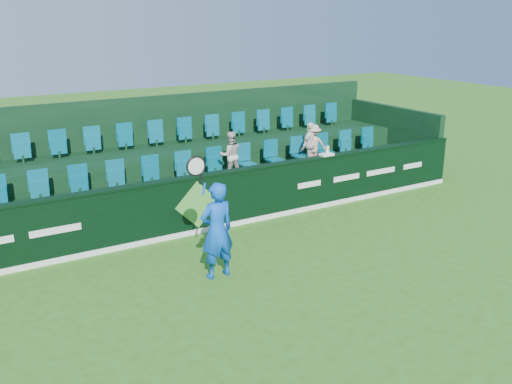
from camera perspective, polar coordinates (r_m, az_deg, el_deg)
ground at (r=10.04m, az=4.03°, el=-11.20°), size 60.00×60.00×0.00m
sponsor_hoarding at (r=12.97m, az=-6.05°, el=-1.25°), size 16.00×0.25×1.35m
stand_tier_front at (r=14.01m, az=-7.95°, el=-1.07°), size 16.00×2.00×0.80m
stand_tier_back at (r=15.63m, az=-10.76°, el=1.69°), size 16.00×1.80×1.30m
stand_rear at (r=15.90m, az=-11.44°, el=4.03°), size 16.00×4.10×2.60m
seat_row_front at (r=14.16m, az=-8.71°, el=2.06°), size 13.50×0.50×0.60m
seat_row_back at (r=15.68m, az=-11.34°, el=5.29°), size 13.50×0.50×0.60m
tennis_player at (r=10.66m, az=-3.95°, el=-3.80°), size 1.00×0.48×2.48m
spectator_left at (r=14.38m, az=-2.57°, el=3.71°), size 0.67×0.58×1.20m
spectator_middle at (r=15.69m, az=5.47°, el=4.80°), size 0.76×0.53×1.20m
spectator_right at (r=15.76m, az=5.77°, el=4.72°), size 0.84×0.68×1.13m
towel at (r=14.64m, az=7.05°, el=3.74°), size 0.35×0.23×0.05m
drinks_bottle at (r=14.64m, az=7.16°, el=4.13°), size 0.08×0.08×0.25m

